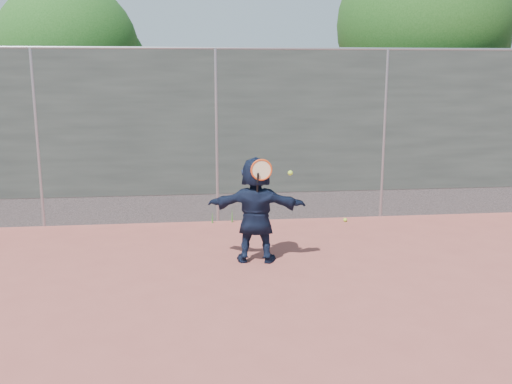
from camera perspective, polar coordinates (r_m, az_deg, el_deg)
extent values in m
plane|color=#9E4C42|center=(6.91, -2.40, -10.33)|extent=(80.00, 80.00, 0.00)
imported|color=#121A32|center=(7.90, 0.00, -1.76)|extent=(1.44, 0.67, 1.49)
sphere|color=#ADDD31|center=(10.26, 8.91, -2.77)|extent=(0.07, 0.07, 0.07)
cube|color=#38423D|center=(9.93, -3.99, 6.92)|extent=(20.00, 0.04, 2.50)
cube|color=slate|center=(10.17, -3.87, -1.53)|extent=(20.00, 0.03, 0.50)
cylinder|color=gray|center=(9.89, -4.10, 14.15)|extent=(20.00, 0.05, 0.05)
cylinder|color=gray|center=(10.26, -21.01, 4.92)|extent=(0.06, 0.06, 3.00)
cylinder|color=gray|center=(9.95, -3.97, 5.48)|extent=(0.06, 0.06, 3.00)
cylinder|color=gray|center=(10.52, 12.66, 5.58)|extent=(0.06, 0.06, 3.00)
torus|color=#D34113|center=(7.59, 0.55, 2.23)|extent=(0.29, 0.03, 0.29)
cylinder|color=beige|center=(7.59, 0.55, 2.23)|extent=(0.25, 0.01, 0.25)
cylinder|color=black|center=(7.64, 0.15, 0.77)|extent=(0.03, 0.13, 0.33)
sphere|color=#ADDD31|center=(7.67, 3.45, 1.92)|extent=(0.07, 0.07, 0.07)
cylinder|color=#382314|center=(13.12, 15.70, 5.76)|extent=(0.28, 0.28, 2.60)
sphere|color=#23561C|center=(13.09, 16.29, 15.77)|extent=(3.60, 3.60, 3.60)
sphere|color=#23561C|center=(13.54, 18.76, 13.95)|extent=(2.52, 2.52, 2.52)
cylinder|color=#382314|center=(13.21, -17.73, 4.81)|extent=(0.28, 0.28, 2.20)
sphere|color=#23561C|center=(13.13, -18.27, 13.16)|extent=(3.00, 3.00, 3.00)
sphere|color=#23561C|center=(13.22, -15.41, 12.02)|extent=(2.10, 2.10, 2.10)
cone|color=#387226|center=(10.09, -2.41, -2.32)|extent=(0.03, 0.03, 0.26)
cone|color=#387226|center=(10.13, -0.72, -2.13)|extent=(0.03, 0.03, 0.30)
cone|color=#387226|center=(10.06, -4.39, -2.51)|extent=(0.03, 0.03, 0.22)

